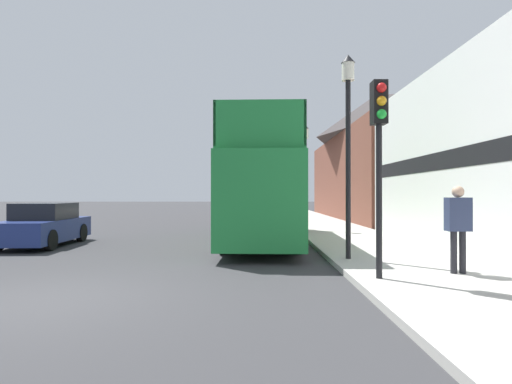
# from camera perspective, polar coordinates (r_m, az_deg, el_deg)

# --- Properties ---
(ground_plane) EXTENTS (144.00, 144.00, 0.00)m
(ground_plane) POSITION_cam_1_polar(r_m,az_deg,el_deg) (27.95, -7.04, -4.02)
(ground_plane) COLOR #333335
(sidewalk) EXTENTS (3.64, 108.00, 0.14)m
(sidewalk) POSITION_cam_1_polar(r_m,az_deg,el_deg) (25.01, 8.82, -4.29)
(sidewalk) COLOR #ADAAA3
(sidewalk) RESTS_ON ground_plane
(brick_terrace_rear) EXTENTS (6.00, 18.78, 8.91)m
(brick_terrace_rear) POSITION_cam_1_polar(r_m,az_deg,el_deg) (29.93, 16.87, 4.77)
(brick_terrace_rear) COLOR brown
(brick_terrace_rear) RESTS_ON ground_plane
(tour_bus) EXTENTS (2.74, 9.67, 4.26)m
(tour_bus) POSITION_cam_1_polar(r_m,az_deg,el_deg) (14.88, 1.10, 0.12)
(tour_bus) COLOR #1E7A38
(tour_bus) RESTS_ON ground_plane
(parked_car_ahead_of_bus) EXTENTS (1.82, 3.94, 1.57)m
(parked_car_ahead_of_bus) POSITION_cam_1_polar(r_m,az_deg,el_deg) (23.42, 2.13, -2.95)
(parked_car_ahead_of_bus) COLOR #9E9EA3
(parked_car_ahead_of_bus) RESTS_ON ground_plane
(parked_car_far_side) EXTENTS (1.97, 4.11, 1.49)m
(parked_car_far_side) POSITION_cam_1_polar(r_m,az_deg,el_deg) (15.79, -27.85, -4.28)
(parked_car_far_side) COLOR navy
(parked_car_far_side) RESTS_ON ground_plane
(pedestrian_second) EXTENTS (0.48, 0.26, 1.83)m
(pedestrian_second) POSITION_cam_1_polar(r_m,az_deg,el_deg) (9.34, 27.09, -3.67)
(pedestrian_second) COLOR #232328
(pedestrian_second) RESTS_ON sidewalk
(traffic_signal) EXTENTS (0.28, 0.42, 3.87)m
(traffic_signal) POSITION_cam_1_polar(r_m,az_deg,el_deg) (8.26, 17.40, 7.95)
(traffic_signal) COLOR black
(traffic_signal) RESTS_ON sidewalk
(lamp_post_nearest) EXTENTS (0.35, 0.35, 5.25)m
(lamp_post_nearest) POSITION_cam_1_polar(r_m,az_deg,el_deg) (10.68, 13.22, 10.06)
(lamp_post_nearest) COLOR black
(lamp_post_nearest) RESTS_ON sidewalk
(lamp_post_second) EXTENTS (0.35, 0.35, 4.93)m
(lamp_post_second) POSITION_cam_1_polar(r_m,az_deg,el_deg) (18.81, 7.20, 4.93)
(lamp_post_second) COLOR black
(lamp_post_second) RESTS_ON sidewalk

